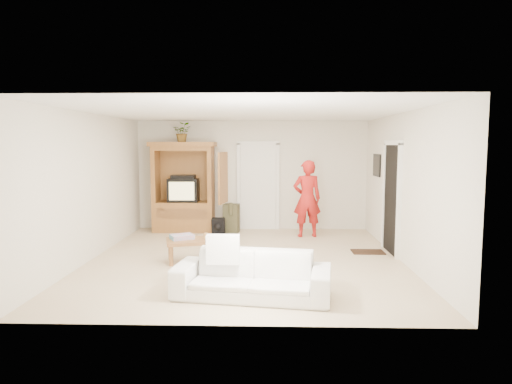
# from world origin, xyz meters

# --- Properties ---
(floor) EXTENTS (6.00, 6.00, 0.00)m
(floor) POSITION_xyz_m (0.00, 0.00, 0.00)
(floor) COLOR tan
(floor) RESTS_ON ground
(ceiling) EXTENTS (6.00, 6.00, 0.00)m
(ceiling) POSITION_xyz_m (0.00, 0.00, 2.60)
(ceiling) COLOR white
(ceiling) RESTS_ON floor
(wall_back) EXTENTS (5.50, 0.00, 5.50)m
(wall_back) POSITION_xyz_m (0.00, 3.00, 1.30)
(wall_back) COLOR silver
(wall_back) RESTS_ON floor
(wall_front) EXTENTS (5.50, 0.00, 5.50)m
(wall_front) POSITION_xyz_m (0.00, -3.00, 1.30)
(wall_front) COLOR silver
(wall_front) RESTS_ON floor
(wall_left) EXTENTS (0.00, 6.00, 6.00)m
(wall_left) POSITION_xyz_m (-2.75, 0.00, 1.30)
(wall_left) COLOR silver
(wall_left) RESTS_ON floor
(wall_right) EXTENTS (0.00, 6.00, 6.00)m
(wall_right) POSITION_xyz_m (2.75, 0.00, 1.30)
(wall_right) COLOR silver
(wall_right) RESTS_ON floor
(armoire) EXTENTS (1.82, 1.14, 2.10)m
(armoire) POSITION_xyz_m (-1.58, 2.66, 0.91)
(armoire) COLOR #8F5E2C
(armoire) RESTS_ON floor
(door_back) EXTENTS (0.85, 0.05, 2.04)m
(door_back) POSITION_xyz_m (0.15, 2.97, 1.02)
(door_back) COLOR white
(door_back) RESTS_ON floor
(doorway_right) EXTENTS (0.05, 0.90, 2.04)m
(doorway_right) POSITION_xyz_m (2.73, 0.60, 1.02)
(doorway_right) COLOR black
(doorway_right) RESTS_ON floor
(framed_picture) EXTENTS (0.03, 0.60, 0.48)m
(framed_picture) POSITION_xyz_m (2.73, 1.90, 1.60)
(framed_picture) COLOR black
(framed_picture) RESTS_ON wall_right
(doormat) EXTENTS (0.60, 0.40, 0.02)m
(doormat) POSITION_xyz_m (2.30, 0.60, 0.01)
(doormat) COLOR #382316
(doormat) RESTS_ON floor
(plant) EXTENTS (0.42, 0.37, 0.45)m
(plant) POSITION_xyz_m (-1.60, 2.63, 2.32)
(plant) COLOR #4C7238
(plant) RESTS_ON armoire
(man) EXTENTS (0.66, 0.47, 1.70)m
(man) POSITION_xyz_m (1.25, 2.07, 0.85)
(man) COLOR #B01A17
(man) RESTS_ON floor
(sofa) EXTENTS (2.18, 1.10, 0.61)m
(sofa) POSITION_xyz_m (0.19, -2.01, 0.30)
(sofa) COLOR silver
(sofa) RESTS_ON floor
(coffee_table) EXTENTS (1.17, 0.82, 0.39)m
(coffee_table) POSITION_xyz_m (-0.84, -0.15, 0.34)
(coffee_table) COLOR olive
(coffee_table) RESTS_ON floor
(towel) EXTENTS (0.47, 0.43, 0.08)m
(towel) POSITION_xyz_m (-1.11, -0.15, 0.43)
(towel) COLOR #FC5468
(towel) RESTS_ON coffee_table
(candle) EXTENTS (0.08, 0.08, 0.10)m
(candle) POSITION_xyz_m (-0.69, -0.10, 0.44)
(candle) COLOR tan
(candle) RESTS_ON coffee_table
(backpack_black) EXTENTS (0.30, 0.19, 0.36)m
(backpack_black) POSITION_xyz_m (-0.74, 2.29, 0.18)
(backpack_black) COLOR black
(backpack_black) RESTS_ON floor
(backpack_olive) EXTENTS (0.39, 0.31, 0.66)m
(backpack_olive) POSITION_xyz_m (-0.47, 2.53, 0.33)
(backpack_olive) COLOR #47442B
(backpack_olive) RESTS_ON floor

